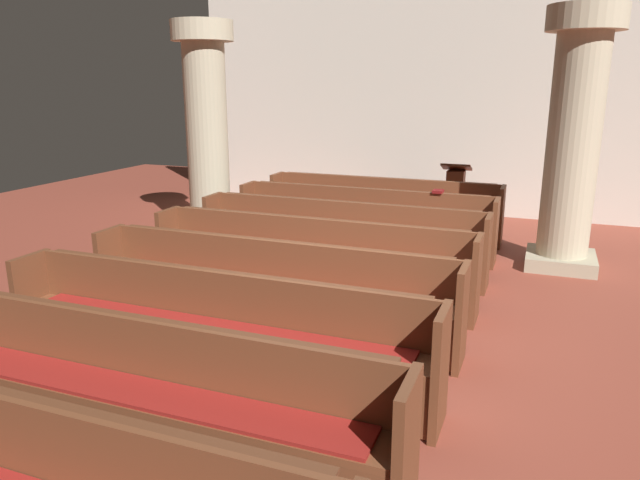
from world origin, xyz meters
name	(u,v)px	position (x,y,z in m)	size (l,w,h in m)	color
ground_plane	(350,338)	(0.00, 0.00, 0.00)	(19.20, 19.20, 0.00)	brown
back_wall	(458,89)	(0.00, 6.08, 2.25)	(10.00, 0.16, 4.50)	silver
pew_row_0	(382,205)	(-0.76, 3.93, 0.49)	(3.69, 0.47, 0.90)	brown
pew_row_1	(363,219)	(-0.76, 2.90, 0.49)	(3.69, 0.46, 0.90)	brown
pew_row_2	(339,235)	(-0.76, 1.87, 0.49)	(3.69, 0.46, 0.90)	brown
pew_row_3	(309,257)	(-0.76, 0.84, 0.49)	(3.69, 0.47, 0.90)	brown
pew_row_4	(268,286)	(-0.76, -0.19, 0.49)	(3.69, 0.46, 0.90)	brown
pew_row_5	(211,327)	(-0.76, -1.22, 0.49)	(3.69, 0.47, 0.90)	brown
pew_row_6	(126,388)	(-0.76, -2.25, 0.49)	(3.69, 0.46, 0.90)	brown
pillar_aisle_side	(574,137)	(1.89, 3.15, 1.70)	(0.93, 0.93, 3.26)	tan
pillar_far_side	(207,127)	(-3.37, 3.07, 1.70)	(0.93, 0.93, 3.26)	tan
lectern	(455,200)	(0.22, 4.93, 0.45)	(0.48, 0.45, 1.08)	#562B1A
hymn_book	(438,191)	(0.25, 3.09, 0.92)	(0.14, 0.19, 0.04)	maroon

